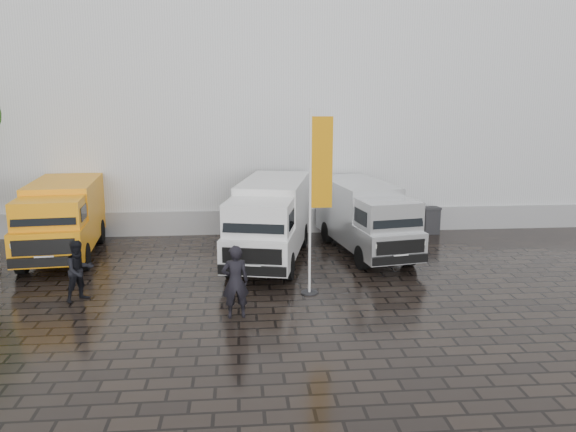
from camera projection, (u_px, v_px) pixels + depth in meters
name	position (u px, v px, depth m)	size (l,w,h in m)	color
ground	(288.00, 301.00, 16.02)	(120.00, 120.00, 0.00)	black
exhibition_hall	(299.00, 89.00, 30.48)	(44.00, 16.00, 12.00)	silver
hall_plinth	(319.00, 221.00, 23.82)	(44.00, 0.15, 1.00)	gray
van_yellow	(62.00, 221.00, 20.10)	(2.21, 5.75, 2.65)	#FF9A0D
van_white	(270.00, 222.00, 19.62)	(2.12, 6.36, 2.76)	white
van_silver	(365.00, 219.00, 20.60)	(1.96, 5.87, 2.54)	silver
flagpole	(317.00, 192.00, 15.98)	(0.88, 0.50, 5.38)	black
wheelie_bin	(431.00, 220.00, 23.65)	(0.68, 0.68, 1.12)	black
person_front	(235.00, 282.00, 14.64)	(0.72, 0.47, 1.96)	black
person_tent	(79.00, 271.00, 15.87)	(0.86, 0.67, 1.76)	black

